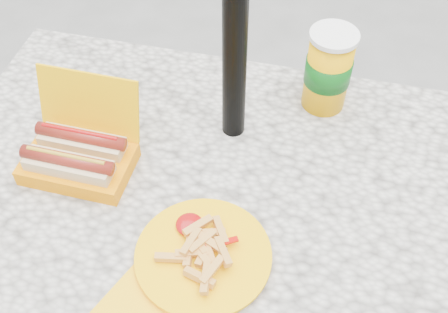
# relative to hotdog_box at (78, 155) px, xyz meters

# --- Properties ---
(picnic_table) EXTENTS (1.20, 0.80, 0.75)m
(picnic_table) POSITION_rel_hotdog_box_xyz_m (0.29, 0.02, -0.15)
(picnic_table) COLOR beige
(picnic_table) RESTS_ON ground
(hotdog_box) EXTENTS (0.22, 0.19, 0.18)m
(hotdog_box) POSITION_rel_hotdog_box_xyz_m (0.00, 0.00, 0.00)
(hotdog_box) COLOR #FFB800
(hotdog_box) RESTS_ON picnic_table
(fries_plate) EXTENTS (0.30, 0.36, 0.05)m
(fries_plate) POSITION_rel_hotdog_box_xyz_m (0.30, -0.16, -0.03)
(fries_plate) COLOR yellow
(fries_plate) RESTS_ON picnic_table
(soda_cup) EXTENTS (0.11, 0.11, 0.20)m
(soda_cup) POSITION_rel_hotdog_box_xyz_m (0.47, 0.32, 0.06)
(soda_cup) COLOR #FFAE01
(soda_cup) RESTS_ON picnic_table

